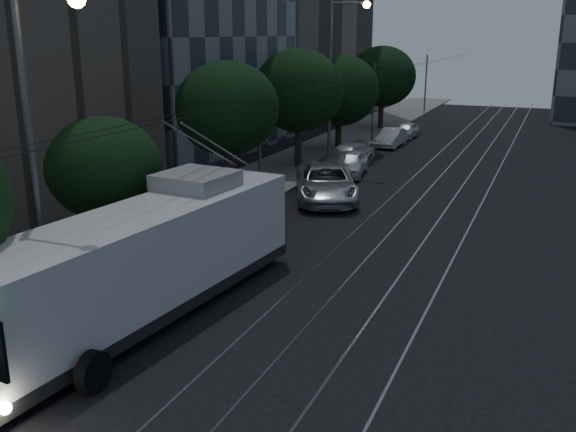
{
  "coord_description": "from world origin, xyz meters",
  "views": [
    {
      "loc": [
        7.84,
        -17.56,
        8.21
      ],
      "look_at": [
        -0.45,
        2.03,
        2.1
      ],
      "focal_mm": 40.0,
      "sensor_mm": 36.0,
      "label": 1
    }
  ],
  "objects_px": {
    "car_white_c": "(391,138)",
    "car_white_d": "(406,130)",
    "car_white_b": "(347,156)",
    "car_white_a": "(350,163)",
    "trolleybus": "(147,260)",
    "streetlamp_far": "(337,68)",
    "pickup_silver": "(326,183)",
    "streetlamp_near": "(40,130)"
  },
  "relations": [
    {
      "from": "trolleybus",
      "to": "car_white_c",
      "type": "relative_size",
      "value": 3.13
    },
    {
      "from": "trolleybus",
      "to": "streetlamp_near",
      "type": "height_order",
      "value": "streetlamp_near"
    },
    {
      "from": "car_white_a",
      "to": "car_white_b",
      "type": "relative_size",
      "value": 0.9
    },
    {
      "from": "car_white_c",
      "to": "car_white_a",
      "type": "bearing_deg",
      "value": -87.17
    },
    {
      "from": "trolleybus",
      "to": "car_white_a",
      "type": "bearing_deg",
      "value": 96.7
    },
    {
      "from": "car_white_a",
      "to": "car_white_c",
      "type": "relative_size",
      "value": 1.05
    },
    {
      "from": "trolleybus",
      "to": "car_white_a",
      "type": "relative_size",
      "value": 2.99
    },
    {
      "from": "trolleybus",
      "to": "pickup_silver",
      "type": "bearing_deg",
      "value": 94.79
    },
    {
      "from": "trolleybus",
      "to": "streetlamp_far",
      "type": "height_order",
      "value": "streetlamp_far"
    },
    {
      "from": "car_white_b",
      "to": "car_white_d",
      "type": "height_order",
      "value": "car_white_b"
    },
    {
      "from": "streetlamp_near",
      "to": "car_white_d",
      "type": "bearing_deg",
      "value": 87.89
    },
    {
      "from": "car_white_d",
      "to": "streetlamp_far",
      "type": "xyz_separation_m",
      "value": [
        -1.39,
        -13.61,
        5.54
      ]
    },
    {
      "from": "trolleybus",
      "to": "car_white_c",
      "type": "height_order",
      "value": "trolleybus"
    },
    {
      "from": "car_white_b",
      "to": "streetlamp_far",
      "type": "distance_m",
      "value": 5.55
    },
    {
      "from": "pickup_silver",
      "to": "car_white_c",
      "type": "height_order",
      "value": "pickup_silver"
    },
    {
      "from": "trolleybus",
      "to": "streetlamp_far",
      "type": "bearing_deg",
      "value": 100.31
    },
    {
      "from": "pickup_silver",
      "to": "streetlamp_near",
      "type": "distance_m",
      "value": 17.62
    },
    {
      "from": "streetlamp_near",
      "to": "streetlamp_far",
      "type": "bearing_deg",
      "value": 89.97
    },
    {
      "from": "car_white_c",
      "to": "streetlamp_near",
      "type": "distance_m",
      "value": 33.94
    },
    {
      "from": "car_white_d",
      "to": "streetlamp_near",
      "type": "xyz_separation_m",
      "value": [
        -1.4,
        -37.92,
        5.11
      ]
    },
    {
      "from": "pickup_silver",
      "to": "car_white_b",
      "type": "height_order",
      "value": "pickup_silver"
    },
    {
      "from": "pickup_silver",
      "to": "car_white_d",
      "type": "bearing_deg",
      "value": 68.81
    },
    {
      "from": "car_white_c",
      "to": "car_white_d",
      "type": "relative_size",
      "value": 1.13
    },
    {
      "from": "car_white_a",
      "to": "streetlamp_near",
      "type": "relative_size",
      "value": 0.45
    },
    {
      "from": "car_white_c",
      "to": "streetlamp_far",
      "type": "relative_size",
      "value": 0.4
    },
    {
      "from": "car_white_b",
      "to": "car_white_c",
      "type": "xyz_separation_m",
      "value": [
        0.77,
        8.34,
        -0.02
      ]
    },
    {
      "from": "car_white_b",
      "to": "streetlamp_far",
      "type": "height_order",
      "value": "streetlamp_far"
    },
    {
      "from": "pickup_silver",
      "to": "streetlamp_near",
      "type": "bearing_deg",
      "value": -120.18
    },
    {
      "from": "car_white_a",
      "to": "streetlamp_far",
      "type": "bearing_deg",
      "value": 126.09
    },
    {
      "from": "pickup_silver",
      "to": "streetlamp_near",
      "type": "height_order",
      "value": "streetlamp_near"
    },
    {
      "from": "car_white_c",
      "to": "streetlamp_near",
      "type": "bearing_deg",
      "value": -90.42
    },
    {
      "from": "trolleybus",
      "to": "streetlamp_near",
      "type": "bearing_deg",
      "value": -132.16
    },
    {
      "from": "car_white_b",
      "to": "car_white_a",
      "type": "bearing_deg",
      "value": -54.73
    },
    {
      "from": "trolleybus",
      "to": "car_white_d",
      "type": "distance_m",
      "value": 36.22
    },
    {
      "from": "pickup_silver",
      "to": "car_white_d",
      "type": "height_order",
      "value": "pickup_silver"
    },
    {
      "from": "car_white_a",
      "to": "streetlamp_far",
      "type": "distance_m",
      "value": 5.82
    },
    {
      "from": "streetlamp_far",
      "to": "trolleybus",
      "type": "bearing_deg",
      "value": -85.23
    },
    {
      "from": "car_white_d",
      "to": "pickup_silver",
      "type": "bearing_deg",
      "value": -86.35
    },
    {
      "from": "trolleybus",
      "to": "streetlamp_far",
      "type": "relative_size",
      "value": 1.25
    },
    {
      "from": "streetlamp_near",
      "to": "streetlamp_far",
      "type": "height_order",
      "value": "streetlamp_far"
    },
    {
      "from": "car_white_c",
      "to": "car_white_d",
      "type": "distance_m",
      "value": 4.39
    },
    {
      "from": "car_white_c",
      "to": "car_white_d",
      "type": "bearing_deg",
      "value": 90.04
    }
  ]
}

